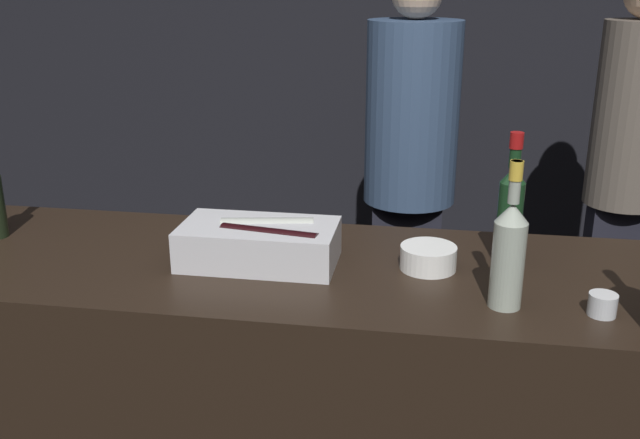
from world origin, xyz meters
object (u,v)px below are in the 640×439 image
Objects in this scene: bowl_white at (428,257)px; person_in_hoodie at (410,163)px; ice_bin_with_bottles at (261,242)px; person_blond_tee at (627,162)px; candle_votive at (602,304)px; rose_wine_bottle at (509,251)px; red_wine_bottle_burgundy at (510,209)px.

bowl_white is 1.24m from person_in_hoodie.
ice_bin_with_bottles is 0.23× the size of person_blond_tee.
person_blond_tee is at bearing 47.20° from ice_bin_with_bottles.
bowl_white is 0.46m from candle_votive.
candle_votive is 0.18× the size of rose_wine_bottle.
rose_wine_bottle is 0.98× the size of red_wine_bottle_burgundy.
person_in_hoodie is (-0.31, 1.15, -0.18)m from red_wine_bottle_burgundy.
rose_wine_bottle is (-0.22, 0.01, 0.11)m from candle_votive.
red_wine_bottle_burgundy is at bearing 21.15° from bowl_white.
person_in_hoodie is at bearing 109.31° from candle_votive.
person_blond_tee is (0.91, 0.09, 0.02)m from person_in_hoodie.
candle_votive is 0.18× the size of red_wine_bottle_burgundy.
person_blond_tee is at bearing 64.28° from red_wine_bottle_burgundy.
red_wine_bottle_burgundy is at bearing 123.41° from candle_votive.
person_blond_tee reaches higher than ice_bin_with_bottles.
red_wine_bottle_burgundy reaches higher than candle_votive.
person_in_hoodie is 0.92m from person_blond_tee.
candle_votive is 0.04× the size of person_in_hoodie.
rose_wine_bottle is 0.20× the size of person_in_hoodie.
ice_bin_with_bottles is 0.66m from rose_wine_bottle.
red_wine_bottle_burgundy is 0.20× the size of person_in_hoodie.
bowl_white is 0.42× the size of red_wine_bottle_burgundy.
person_in_hoodie is at bearing 74.64° from ice_bin_with_bottles.
candle_votive is (0.85, -0.18, -0.03)m from ice_bin_with_bottles.
rose_wine_bottle is 1.66m from person_blond_tee.
ice_bin_with_bottles is 2.80× the size of bowl_white.
rose_wine_bottle is at bearing -11.66° from person_blond_tee.
bowl_white is 0.08× the size of person_blond_tee.
person_in_hoodie is (-0.10, 1.23, -0.06)m from bowl_white.
person_in_hoodie is 1.00× the size of person_blond_tee.
ice_bin_with_bottles is at bearing -170.05° from red_wine_bottle_burgundy.
person_blond_tee is (0.41, 1.54, -0.03)m from candle_votive.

